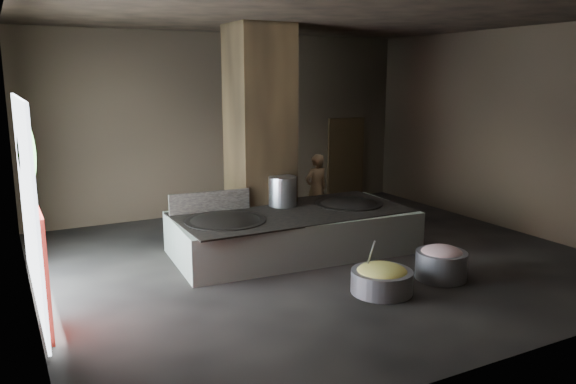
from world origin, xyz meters
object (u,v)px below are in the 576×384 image
meat_basin (441,265)px  wok_right (349,207)px  cook (316,189)px  veg_basin (382,281)px  stock_pot (283,191)px  wok_left (225,225)px  hearth_platform (293,232)px

meat_basin → wok_right: bearing=94.4°
cook → veg_basin: size_ratio=1.67×
cook → meat_basin: cook is taller
wok_right → stock_pot: size_ratio=2.25×
stock_pot → meat_basin: size_ratio=0.70×
wok_left → wok_right: 2.80m
stock_pot → veg_basin: size_ratio=0.61×
wok_left → veg_basin: size_ratio=1.48×
hearth_platform → veg_basin: bearing=-80.8°
wok_right → cook: (0.18, 1.65, 0.08)m
cook → meat_basin: (0.01, -4.22, -0.59)m
veg_basin → stock_pot: bearing=93.6°
wok_right → meat_basin: bearing=-85.6°
wok_right → meat_basin: size_ratio=1.56×
hearth_platform → veg_basin: (0.25, -2.56, -0.22)m
hearth_platform → wok_right: size_ratio=3.41×
hearth_platform → stock_pot: bearing=88.5°
hearth_platform → wok_right: 1.39m
cook → veg_basin: 4.50m
wok_left → stock_pot: 1.66m
hearth_platform → cook: size_ratio=2.81×
hearth_platform → wok_right: (1.35, 0.05, 0.34)m
hearth_platform → wok_left: size_ratio=3.17×
wok_left → stock_pot: (1.50, 0.60, 0.38)m
wok_right → meat_basin: wok_right is taller
wok_right → veg_basin: bearing=-112.9°
wok_left → veg_basin: (1.70, -2.51, -0.57)m
veg_basin → meat_basin: meat_basin is taller
wok_left → cook: bearing=30.3°
veg_basin → hearth_platform: bearing=95.5°
cook → meat_basin: 4.26m
wok_left → meat_basin: wok_left is taller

